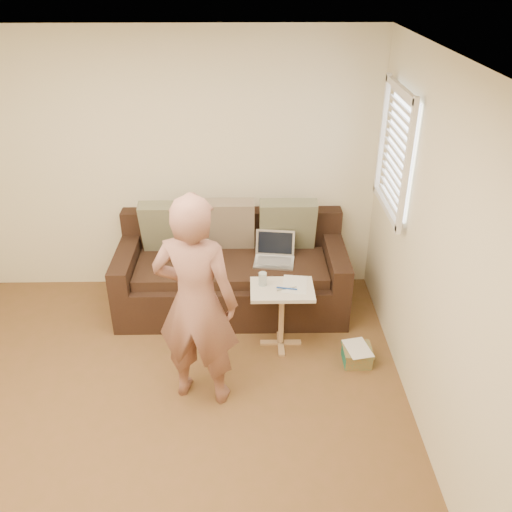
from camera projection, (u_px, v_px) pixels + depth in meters
The scene contains 17 objects.
floor at pixel (150, 444), 3.97m from camera, with size 4.50×4.50×0.00m, color brown.
ceiling at pixel (99, 75), 2.70m from camera, with size 4.50×4.50×0.00m, color white.
wall_back at pixel (172, 167), 5.29m from camera, with size 4.00×4.00×0.00m, color beige.
wall_right at pixel (454, 292), 3.36m from camera, with size 4.50×4.50×0.00m, color beige.
window_blinds at pixel (396, 151), 4.47m from camera, with size 0.12×0.88×1.08m, color white, non-canonical shape.
sofa at pixel (232, 269), 5.32m from camera, with size 2.20×0.95×0.85m, color black, non-canonical shape.
pillow_left at pixel (170, 227), 5.30m from camera, with size 0.55×0.14×0.55m, color #5C6147, non-canonical shape.
pillow_mid at pixel (226, 224), 5.35m from camera, with size 0.55×0.14×0.55m, color #706250, non-canonical shape.
pillow_right at pixel (288, 225), 5.35m from camera, with size 0.55×0.14×0.55m, color #5C6147, non-canonical shape.
laptop_silver at pixel (274, 263), 5.23m from camera, with size 0.38×0.27×0.25m, color #B7BABC, non-canonical shape.
laptop_white at pixel (192, 268), 5.16m from camera, with size 0.32×0.23×0.23m, color white, non-canonical shape.
person at pixel (196, 303), 4.00m from camera, with size 0.64×0.43×1.76m, color brown.
side_table at pixel (281, 317), 4.84m from camera, with size 0.55×0.38×0.60m, color silver, non-canonical shape.
drinking_glass at pixel (263, 279), 4.71m from camera, with size 0.07×0.07×0.12m, color silver, non-canonical shape.
scissors at pixel (287, 289), 4.67m from camera, with size 0.18×0.10×0.02m, color silver, non-canonical shape.
paper_on_table at pixel (295, 285), 4.74m from camera, with size 0.21×0.30×0.00m, color white, non-canonical shape.
striped_box at pixel (357, 355), 4.72m from camera, with size 0.25×0.25×0.16m, color #CB5D1E, non-canonical shape.
Camera 1 is at (0.73, -2.80, 3.14)m, focal length 38.28 mm.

